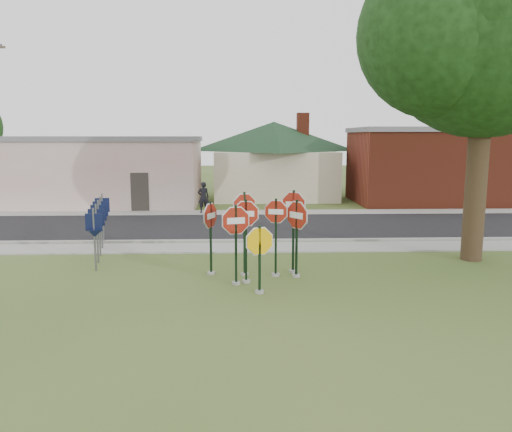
{
  "coord_description": "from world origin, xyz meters",
  "views": [
    {
      "loc": [
        -0.5,
        -12.94,
        4.19
      ],
      "look_at": [
        0.04,
        2.0,
        1.8
      ],
      "focal_mm": 35.0,
      "sensor_mm": 36.0,
      "label": 1
    }
  ],
  "objects_px": {
    "stop_sign_yellow": "(260,252)",
    "pedestrian": "(203,197)",
    "stop_sign_left": "(236,234)",
    "stop_sign_center": "(246,230)",
    "oak_tree": "(487,27)"
  },
  "relations": [
    {
      "from": "stop_sign_yellow",
      "to": "pedestrian",
      "type": "relative_size",
      "value": 1.16
    },
    {
      "from": "oak_tree",
      "to": "stop_sign_center",
      "type": "bearing_deg",
      "value": -162.48
    },
    {
      "from": "stop_sign_left",
      "to": "pedestrian",
      "type": "bearing_deg",
      "value": 97.82
    },
    {
      "from": "stop_sign_center",
      "to": "oak_tree",
      "type": "bearing_deg",
      "value": 17.52
    },
    {
      "from": "stop_sign_yellow",
      "to": "pedestrian",
      "type": "xyz_separation_m",
      "value": [
        -2.46,
        14.1,
        -0.23
      ]
    },
    {
      "from": "stop_sign_left",
      "to": "stop_sign_center",
      "type": "bearing_deg",
      "value": 32.4
    },
    {
      "from": "stop_sign_center",
      "to": "oak_tree",
      "type": "height_order",
      "value": "oak_tree"
    },
    {
      "from": "stop_sign_yellow",
      "to": "stop_sign_left",
      "type": "bearing_deg",
      "value": 128.05
    },
    {
      "from": "stop_sign_left",
      "to": "pedestrian",
      "type": "xyz_separation_m",
      "value": [
        -1.83,
        13.29,
        -0.58
      ]
    },
    {
      "from": "stop_sign_left",
      "to": "pedestrian",
      "type": "height_order",
      "value": "stop_sign_left"
    },
    {
      "from": "stop_sign_yellow",
      "to": "stop_sign_left",
      "type": "xyz_separation_m",
      "value": [
        -0.64,
        0.81,
        0.35
      ]
    },
    {
      "from": "stop_sign_yellow",
      "to": "pedestrian",
      "type": "distance_m",
      "value": 14.32
    },
    {
      "from": "stop_sign_center",
      "to": "stop_sign_yellow",
      "type": "relative_size",
      "value": 1.29
    },
    {
      "from": "stop_sign_left",
      "to": "pedestrian",
      "type": "relative_size",
      "value": 1.42
    },
    {
      "from": "oak_tree",
      "to": "pedestrian",
      "type": "distance_m",
      "value": 16.03
    }
  ]
}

